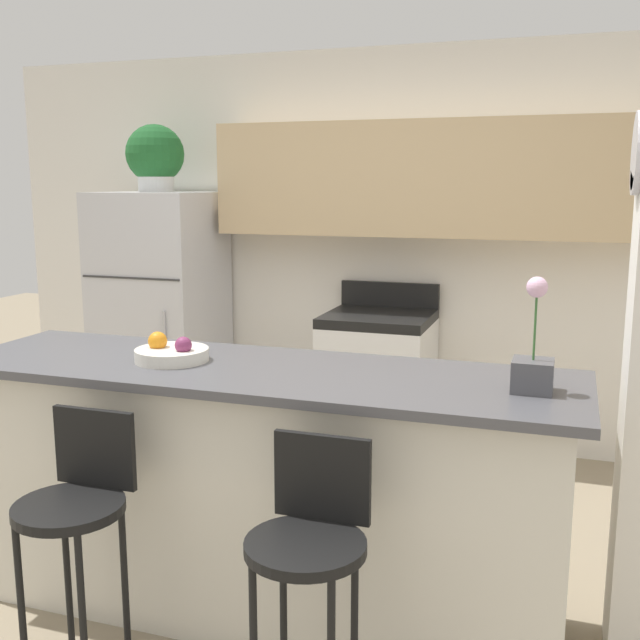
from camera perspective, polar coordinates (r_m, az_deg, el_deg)
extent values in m
plane|color=gray|center=(3.28, -4.61, -21.02)|extent=(14.00, 14.00, 0.00)
cube|color=white|center=(4.94, 5.44, 5.34)|extent=(5.60, 0.06, 2.55)
cube|color=tan|center=(4.67, 8.50, 10.58)|extent=(2.72, 0.32, 0.70)
cube|color=white|center=(4.75, 5.18, 8.87)|extent=(0.62, 0.28, 0.12)
cylinder|color=silver|center=(2.71, 23.03, 11.62)|extent=(0.02, 0.27, 0.27)
cylinder|color=white|center=(2.71, 22.90, 11.63)|extent=(0.01, 0.24, 0.24)
cube|color=silver|center=(3.05, -4.74, -13.18)|extent=(2.34, 0.60, 0.98)
cube|color=#4C4C51|center=(2.89, -4.89, -3.94)|extent=(2.46, 0.72, 0.03)
cube|color=silver|center=(5.22, -11.89, -2.50)|extent=(0.73, 0.70, 1.12)
cube|color=silver|center=(5.11, -12.24, 6.55)|extent=(0.73, 0.70, 0.53)
cube|color=#333333|center=(4.83, -14.27, 3.11)|extent=(0.69, 0.01, 0.01)
cylinder|color=#B2B2B7|center=(4.79, -11.70, -2.97)|extent=(0.02, 0.02, 0.62)
cube|color=white|center=(4.74, 4.41, -5.31)|extent=(0.65, 0.62, 0.85)
cube|color=black|center=(4.64, 4.48, 0.11)|extent=(0.65, 0.62, 0.06)
cube|color=black|center=(4.90, 5.34, 1.95)|extent=(0.65, 0.04, 0.16)
cube|color=black|center=(4.44, 3.41, -5.83)|extent=(0.39, 0.01, 0.27)
cylinder|color=black|center=(2.71, -18.58, -13.43)|extent=(0.37, 0.37, 0.03)
cube|color=black|center=(2.77, -16.79, -9.30)|extent=(0.31, 0.02, 0.28)
cylinder|color=black|center=(2.84, -21.79, -19.85)|extent=(0.02, 0.02, 0.62)
cylinder|color=black|center=(2.71, -17.61, -21.20)|extent=(0.02, 0.02, 0.62)
cylinder|color=black|center=(3.00, -18.68, -17.92)|extent=(0.02, 0.02, 0.62)
cylinder|color=black|center=(2.87, -14.63, -19.03)|extent=(0.02, 0.02, 0.62)
cylinder|color=black|center=(2.33, -1.12, -16.88)|extent=(0.37, 0.37, 0.03)
cube|color=black|center=(2.40, 0.16, -11.90)|extent=(0.31, 0.02, 0.28)
cylinder|color=black|center=(2.63, -2.80, -21.69)|extent=(0.02, 0.02, 0.62)
cylinder|color=black|center=(2.56, 2.63, -22.60)|extent=(0.02, 0.02, 0.62)
cylinder|color=silver|center=(5.10, -12.38, 10.09)|extent=(0.23, 0.23, 0.10)
sphere|color=#1E5B28|center=(5.10, -12.46, 12.26)|extent=(0.38, 0.38, 0.38)
cube|color=#4C4C51|center=(2.63, 15.88, -4.10)|extent=(0.14, 0.14, 0.11)
cylinder|color=#386633|center=(2.60, 16.07, -0.51)|extent=(0.01, 0.01, 0.23)
sphere|color=#E5B2D1|center=(2.58, 16.21, 2.42)|extent=(0.07, 0.07, 0.07)
cylinder|color=silver|center=(3.03, -11.22, -2.61)|extent=(0.29, 0.29, 0.05)
sphere|color=#7A2D56|center=(2.97, -10.37, -1.90)|extent=(0.07, 0.07, 0.07)
sphere|color=orange|center=(3.05, -12.27, -1.58)|extent=(0.08, 0.08, 0.08)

